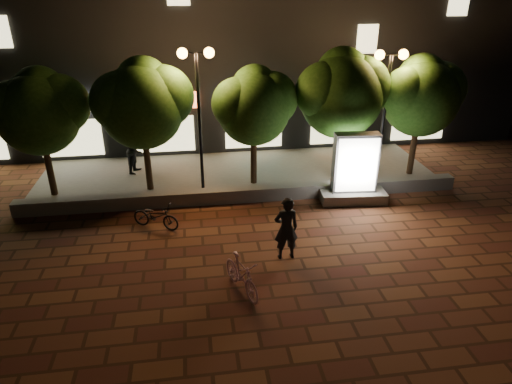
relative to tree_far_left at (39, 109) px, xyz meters
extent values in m
plane|color=brown|center=(6.95, -5.46, -3.29)|extent=(80.00, 80.00, 0.00)
cube|color=slate|center=(6.95, -1.46, -3.04)|extent=(16.00, 0.45, 0.50)
cube|color=slate|center=(6.95, 1.04, -3.25)|extent=(16.00, 5.00, 0.08)
cube|color=black|center=(6.95, 7.54, 1.71)|extent=(28.00, 8.00, 10.00)
cube|color=white|center=(-0.05, 3.48, -0.69)|extent=(3.20, 0.12, 0.70)
cube|color=beige|center=(-0.05, 3.48, -2.19)|extent=(2.60, 0.10, 1.60)
cube|color=#C95026|center=(3.95, 3.48, -0.69)|extent=(3.20, 0.12, 0.70)
cube|color=beige|center=(3.95, 3.48, -2.19)|extent=(2.60, 0.10, 1.60)
cube|color=#4BC9CC|center=(7.95, 3.48, -0.69)|extent=(3.20, 0.12, 0.70)
cube|color=beige|center=(7.95, 3.48, -2.19)|extent=(2.60, 0.10, 1.60)
cube|color=orange|center=(11.95, 3.48, -0.69)|extent=(3.20, 0.12, 0.70)
cube|color=beige|center=(11.95, 3.48, -2.19)|extent=(2.60, 0.10, 1.60)
cube|color=beige|center=(15.95, 3.48, -0.69)|extent=(3.20, 0.12, 0.70)
cube|color=beige|center=(15.95, 3.48, -2.19)|extent=(2.60, 0.10, 1.60)
cube|color=beige|center=(12.95, 3.48, 1.71)|extent=(0.90, 0.10, 1.20)
cube|color=beige|center=(16.95, 3.48, 3.21)|extent=(0.90, 0.10, 1.20)
cylinder|color=#322113|center=(-0.05, -0.06, -2.09)|extent=(0.24, 0.24, 2.25)
sphere|color=#2F5B1A|center=(-0.05, -0.06, -0.19)|extent=(2.80, 2.80, 2.80)
sphere|color=#2F5B1A|center=(0.65, 0.14, 0.11)|extent=(2.10, 2.10, 2.10)
sphere|color=#2F5B1A|center=(-0.68, -0.21, 0.06)|extent=(1.96, 1.96, 1.96)
sphere|color=#2F5B1A|center=(0.05, 0.29, 0.51)|extent=(1.82, 1.82, 1.82)
cylinder|color=#322113|center=(3.45, -0.06, -2.04)|extent=(0.24, 0.24, 2.34)
sphere|color=#2F5B1A|center=(3.45, -0.06, -0.05)|extent=(3.00, 3.00, 3.00)
sphere|color=#2F5B1A|center=(4.20, 0.14, 0.25)|extent=(2.25, 2.25, 2.25)
sphere|color=#2F5B1A|center=(2.77, -0.21, 0.20)|extent=(2.10, 2.10, 2.10)
sphere|color=#2F5B1A|center=(3.55, 0.29, 0.70)|extent=(1.95, 1.95, 1.95)
cylinder|color=#322113|center=(7.45, -0.06, -2.11)|extent=(0.24, 0.24, 2.21)
sphere|color=#2F5B1A|center=(7.45, -0.06, -0.26)|extent=(2.70, 2.70, 2.70)
sphere|color=#2F5B1A|center=(8.12, 0.14, 0.04)|extent=(2.03, 2.03, 2.02)
sphere|color=#2F5B1A|center=(6.84, -0.21, -0.01)|extent=(1.89, 1.89, 1.89)
sphere|color=#2F5B1A|center=(7.55, 0.29, 0.41)|extent=(1.76, 1.76, 1.76)
cylinder|color=#322113|center=(10.75, -0.06, -2.00)|extent=(0.24, 0.24, 2.43)
sphere|color=#2F5B1A|center=(10.75, -0.06, 0.07)|extent=(3.10, 3.10, 3.10)
sphere|color=#2F5B1A|center=(11.52, 0.14, 0.37)|extent=(2.33, 2.33, 2.33)
sphere|color=#2F5B1A|center=(10.05, -0.21, 0.32)|extent=(2.17, 2.17, 2.17)
sphere|color=#2F5B1A|center=(10.85, 0.29, 0.85)|extent=(2.01, 2.02, 2.02)
cylinder|color=#322113|center=(13.95, -0.06, -2.06)|extent=(0.24, 0.24, 2.29)
sphere|color=#2F5B1A|center=(13.95, -0.06, -0.12)|extent=(2.90, 2.90, 2.90)
sphere|color=#2F5B1A|center=(14.67, 0.14, 0.18)|extent=(2.18, 2.17, 2.17)
sphere|color=#2F5B1A|center=(13.30, -0.21, 0.13)|extent=(2.03, 2.03, 2.03)
sphere|color=#2F5B1A|center=(14.05, 0.29, 0.61)|extent=(1.89, 1.88, 1.88)
cylinder|color=black|center=(5.45, -0.26, -0.71)|extent=(0.12, 0.12, 5.00)
cylinder|color=black|center=(5.45, -0.26, 1.79)|extent=(0.90, 0.08, 0.08)
sphere|color=gold|center=(5.00, -0.26, 1.79)|extent=(0.36, 0.36, 0.36)
sphere|color=gold|center=(5.90, -0.26, 1.79)|extent=(0.36, 0.36, 0.36)
cylinder|color=black|center=(12.45, -0.26, -0.81)|extent=(0.12, 0.12, 4.80)
cylinder|color=black|center=(12.45, -0.26, 1.59)|extent=(0.90, 0.08, 0.08)
sphere|color=gold|center=(12.00, -0.26, 1.59)|extent=(0.36, 0.36, 0.36)
sphere|color=gold|center=(12.90, -0.26, 1.59)|extent=(0.36, 0.36, 0.36)
cube|color=slate|center=(10.81, -1.96, -3.10)|extent=(2.42, 1.35, 0.39)
cube|color=#4C4C51|center=(10.81, -1.96, -1.83)|extent=(1.60, 0.66, 2.14)
cube|color=white|center=(10.79, -2.24, -1.83)|extent=(1.41, 0.15, 1.95)
cube|color=white|center=(10.83, -1.68, -1.83)|extent=(1.41, 0.15, 1.95)
imported|color=#C7849A|center=(6.19, -6.74, -2.78)|extent=(1.07, 1.76, 1.02)
imported|color=black|center=(7.63, -5.34, -2.34)|extent=(0.72, 0.49, 1.91)
imported|color=black|center=(3.84, -3.03, -2.87)|extent=(1.70, 1.22, 0.85)
imported|color=black|center=(2.82, 1.74, -2.27)|extent=(0.96, 1.09, 1.89)
camera|label=1|loc=(5.19, -16.14, 3.98)|focal=31.58mm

